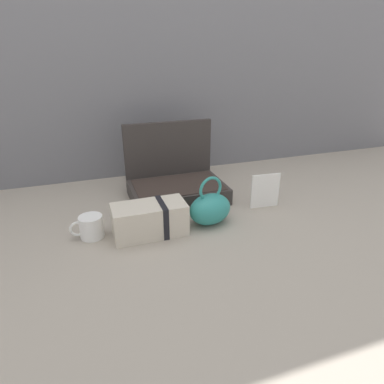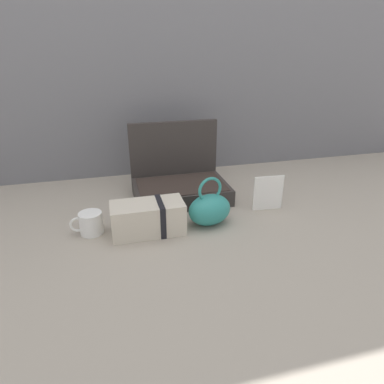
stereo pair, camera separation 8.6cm
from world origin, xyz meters
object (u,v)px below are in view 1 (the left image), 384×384
open_suitcase (175,182)px  info_card_left (265,191)px  teal_pouch_handbag (210,208)px  cream_toiletry_bag (151,219)px  coffee_mug (91,227)px

open_suitcase → info_card_left: open_suitcase is taller
open_suitcase → teal_pouch_handbag: size_ratio=2.12×
open_suitcase → info_card_left: bearing=-34.8°
teal_pouch_handbag → cream_toiletry_bag: teal_pouch_handbag is taller
open_suitcase → info_card_left: (0.33, -0.23, 0.00)m
open_suitcase → cream_toiletry_bag: size_ratio=1.56×
teal_pouch_handbag → coffee_mug: size_ratio=1.64×
open_suitcase → teal_pouch_handbag: open_suitcase is taller
coffee_mug → teal_pouch_handbag: bearing=-5.4°
coffee_mug → info_card_left: (0.71, 0.02, 0.03)m
open_suitcase → coffee_mug: bearing=-147.2°
cream_toiletry_bag → open_suitcase: bearing=59.0°
open_suitcase → coffee_mug: (-0.38, -0.24, -0.03)m
cream_toiletry_bag → coffee_mug: (-0.21, 0.04, -0.02)m
teal_pouch_handbag → coffee_mug: teal_pouch_handbag is taller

